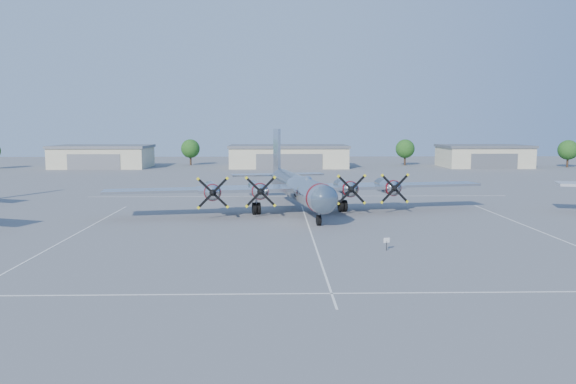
{
  "coord_description": "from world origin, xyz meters",
  "views": [
    {
      "loc": [
        -3.43,
        -54.8,
        10.06
      ],
      "look_at": [
        -2.02,
        3.22,
        3.2
      ],
      "focal_mm": 35.0,
      "sensor_mm": 36.0,
      "label": 1
    }
  ],
  "objects_px": {
    "hangar_west": "(103,156)",
    "hangar_east": "(483,156)",
    "info_placard": "(387,242)",
    "main_bomber_b29": "(297,211)",
    "tree_east": "(405,149)",
    "tree_far_east": "(568,150)",
    "hangar_center": "(288,156)",
    "tree_west": "(190,149)"
  },
  "relations": [
    {
      "from": "hangar_east",
      "to": "tree_far_east",
      "type": "bearing_deg",
      "value": -5.61
    },
    {
      "from": "hangar_east",
      "to": "tree_east",
      "type": "bearing_deg",
      "value": 161.46
    },
    {
      "from": "hangar_west",
      "to": "main_bomber_b29",
      "type": "height_order",
      "value": "hangar_west"
    },
    {
      "from": "hangar_west",
      "to": "main_bomber_b29",
      "type": "xyz_separation_m",
      "value": [
        44.2,
        -70.67,
        -2.71
      ]
    },
    {
      "from": "hangar_west",
      "to": "hangar_east",
      "type": "height_order",
      "value": "same"
    },
    {
      "from": "hangar_west",
      "to": "hangar_east",
      "type": "bearing_deg",
      "value": 0.0
    },
    {
      "from": "hangar_west",
      "to": "hangar_center",
      "type": "relative_size",
      "value": 0.79
    },
    {
      "from": "hangar_east",
      "to": "tree_far_east",
      "type": "xyz_separation_m",
      "value": [
        20.0,
        -1.96,
        1.51
      ]
    },
    {
      "from": "tree_west",
      "to": "tree_far_east",
      "type": "bearing_deg",
      "value": -6.14
    },
    {
      "from": "tree_east",
      "to": "info_placard",
      "type": "xyz_separation_m",
      "value": [
        -24.36,
        -98.41,
        -3.48
      ]
    },
    {
      "from": "hangar_west",
      "to": "tree_far_east",
      "type": "distance_m",
      "value": 113.03
    },
    {
      "from": "hangar_west",
      "to": "tree_east",
      "type": "relative_size",
      "value": 3.4
    },
    {
      "from": "hangar_east",
      "to": "tree_west",
      "type": "bearing_deg",
      "value": 173.72
    },
    {
      "from": "tree_west",
      "to": "tree_far_east",
      "type": "distance_m",
      "value": 93.54
    },
    {
      "from": "hangar_west",
      "to": "tree_east",
      "type": "xyz_separation_m",
      "value": [
        75.0,
        6.04,
        1.51
      ]
    },
    {
      "from": "hangar_west",
      "to": "tree_west",
      "type": "xyz_separation_m",
      "value": [
        20.0,
        8.04,
        1.51
      ]
    },
    {
      "from": "tree_west",
      "to": "tree_east",
      "type": "xyz_separation_m",
      "value": [
        55.0,
        -2.0,
        0.0
      ]
    },
    {
      "from": "hangar_east",
      "to": "tree_west",
      "type": "height_order",
      "value": "tree_west"
    },
    {
      "from": "tree_far_east",
      "to": "info_placard",
      "type": "relative_size",
      "value": 6.29
    },
    {
      "from": "tree_west",
      "to": "info_placard",
      "type": "relative_size",
      "value": 6.29
    },
    {
      "from": "hangar_east",
      "to": "hangar_west",
      "type": "bearing_deg",
      "value": -180.0
    },
    {
      "from": "info_placard",
      "to": "hangar_center",
      "type": "bearing_deg",
      "value": 70.48
    },
    {
      "from": "tree_east",
      "to": "main_bomber_b29",
      "type": "xyz_separation_m",
      "value": [
        -30.8,
        -76.7,
        -4.22
      ]
    },
    {
      "from": "info_placard",
      "to": "hangar_west",
      "type": "bearing_deg",
      "value": 95.72
    },
    {
      "from": "hangar_west",
      "to": "hangar_east",
      "type": "relative_size",
      "value": 1.1
    },
    {
      "from": "hangar_center",
      "to": "main_bomber_b29",
      "type": "distance_m",
      "value": 70.72
    },
    {
      "from": "info_placard",
      "to": "tree_east",
      "type": "bearing_deg",
      "value": 53.08
    },
    {
      "from": "tree_east",
      "to": "main_bomber_b29",
      "type": "relative_size",
      "value": 0.15
    },
    {
      "from": "hangar_west",
      "to": "info_placard",
      "type": "distance_m",
      "value": 105.36
    },
    {
      "from": "tree_west",
      "to": "tree_east",
      "type": "bearing_deg",
      "value": -2.08
    },
    {
      "from": "hangar_center",
      "to": "info_placard",
      "type": "height_order",
      "value": "hangar_center"
    },
    {
      "from": "hangar_east",
      "to": "tree_far_east",
      "type": "distance_m",
      "value": 20.15
    },
    {
      "from": "tree_west",
      "to": "main_bomber_b29",
      "type": "relative_size",
      "value": 0.15
    },
    {
      "from": "hangar_west",
      "to": "info_placard",
      "type": "height_order",
      "value": "hangar_west"
    },
    {
      "from": "main_bomber_b29",
      "to": "hangar_center",
      "type": "bearing_deg",
      "value": 79.01
    },
    {
      "from": "tree_west",
      "to": "main_bomber_b29",
      "type": "height_order",
      "value": "tree_west"
    },
    {
      "from": "tree_east",
      "to": "main_bomber_b29",
      "type": "bearing_deg",
      "value": -111.87
    },
    {
      "from": "tree_far_east",
      "to": "main_bomber_b29",
      "type": "height_order",
      "value": "tree_far_east"
    },
    {
      "from": "hangar_west",
      "to": "tree_far_east",
      "type": "bearing_deg",
      "value": -1.0
    },
    {
      "from": "tree_far_east",
      "to": "hangar_west",
      "type": "bearing_deg",
      "value": 179.0
    },
    {
      "from": "hangar_east",
      "to": "tree_west",
      "type": "xyz_separation_m",
      "value": [
        -73.0,
        8.04,
        1.51
      ]
    },
    {
      "from": "hangar_west",
      "to": "hangar_east",
      "type": "xyz_separation_m",
      "value": [
        93.0,
        0.0,
        0.0
      ]
    }
  ]
}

